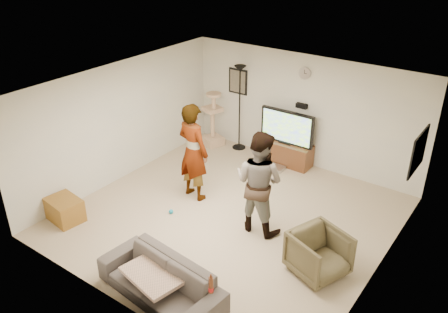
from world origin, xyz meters
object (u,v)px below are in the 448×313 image
Objects in this scene: armchair at (319,254)px; side_table at (65,210)px; floor_lamp at (240,108)px; person_right at (259,182)px; cat_tree at (213,119)px; person_left at (193,152)px; sofa at (161,281)px; beer_bottle at (211,285)px; tv at (287,127)px; tv_stand at (285,153)px.

armchair reaches higher than side_table.
person_right is (2.13, -2.55, -0.08)m from floor_lamp.
cat_tree is at bearing -160.84° from floor_lamp.
person_left reaches higher than sofa.
armchair is (0.70, 1.82, -0.35)m from beer_bottle.
armchair is at bearing 17.43° from side_table.
sofa is (1.91, -4.85, -0.73)m from floor_lamp.
beer_bottle is at bearing 179.61° from armchair.
armchair reaches higher than sofa.
tv is at bearing 107.71° from beer_bottle.
tv is 1.31m from floor_lamp.
person_right is (0.83, -2.51, 0.69)m from tv_stand.
side_table is at bearing 128.14° from armchair.
floor_lamp reaches higher than tv.
tv_stand is at bearing 0.00° from tv.
cat_tree reaches higher than armchair.
side_table is (-0.88, -4.41, -0.81)m from floor_lamp.
sofa is at bearing -82.75° from tv.
person_left is 3.03× the size of side_table.
person_right is at bearing -71.70° from tv_stand.
beer_bottle is at bearing -59.70° from floor_lamp.
beer_bottle is at bearing 5.47° from sofa.
floor_lamp is 3.16× the size of side_table.
beer_bottle is 0.39× the size of side_table.
person_left is (-0.78, -2.32, 0.10)m from tv.
tv is at bearing 57.56° from armchair.
side_table is at bearing -101.25° from floor_lamp.
floor_lamp is 0.75m from cat_tree.
person_left is 1.04× the size of person_right.
sofa is at bearing -61.22° from cat_tree.
sofa is (1.39, -2.48, -0.69)m from person_left.
beer_bottle is at bearing -72.29° from tv.
person_left is at bearing 132.93° from beer_bottle.
person_left is (0.52, -2.36, -0.04)m from floor_lamp.
tv_stand is 0.96× the size of tv.
floor_lamp is 1.02× the size of sofa.
cat_tree is at bearing 124.25° from sofa.
tv_stand is 5.06m from beer_bottle.
sofa is (0.61, -4.80, -0.59)m from tv.
tv_stand is 1.99m from cat_tree.
floor_lamp reaches higher than sofa.
person_left is (1.15, -2.14, 0.30)m from cat_tree.
sofa is (-0.22, -2.30, -0.65)m from person_right.
person_right is 2.41m from beer_bottle.
tv_stand is 2.73m from person_right.
tv_stand is 4.88m from side_table.
person_left is at bearing -6.63° from person_right.
person_right is 7.53× the size of beer_bottle.
person_left is at bearing 124.66° from sofa.
person_right is at bearing 107.06° from beer_bottle.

